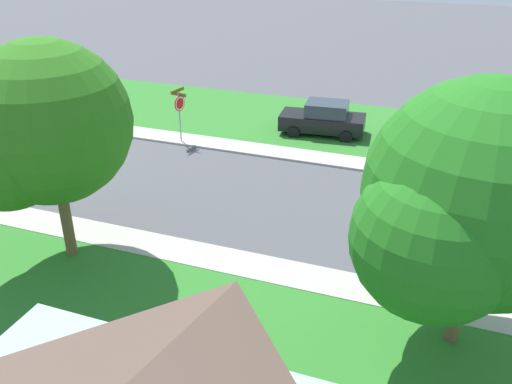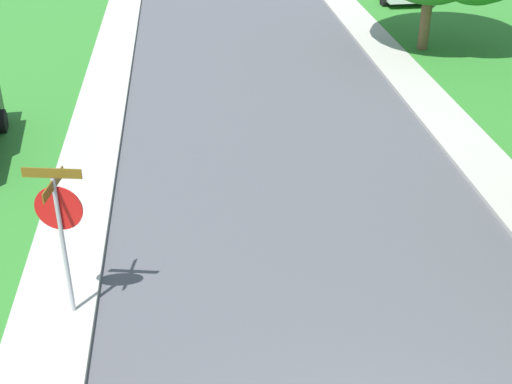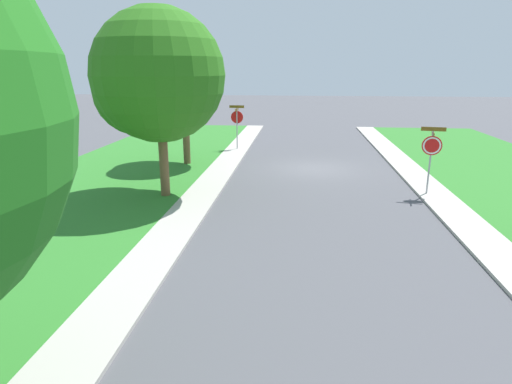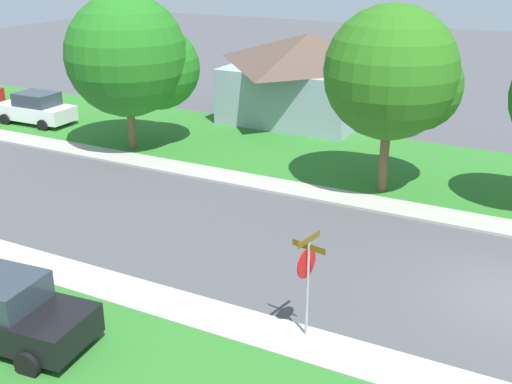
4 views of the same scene
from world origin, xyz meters
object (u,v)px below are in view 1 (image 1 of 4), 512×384
Objects in this scene: stop_sign_far_corner at (179,107)px; car_black_across_road at (323,119)px; tree_across_left at (468,205)px; tree_sidewalk_far at (38,130)px.

stop_sign_far_corner reaches higher than car_black_across_road.
car_black_across_road is 16.12m from tree_across_left.
tree_sidewalk_far is at bearing -90.03° from tree_across_left.
car_black_across_road is 0.62× the size of tree_across_left.
stop_sign_far_corner is at bearing -61.11° from car_black_across_road.
stop_sign_far_corner is 0.39× the size of tree_sidewalk_far.
tree_across_left reaches higher than stop_sign_far_corner.
car_black_across_road is at bearing 159.40° from tree_sidewalk_far.
stop_sign_far_corner is 7.36m from car_black_across_road.
tree_sidewalk_far is at bearing -20.60° from car_black_across_road.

